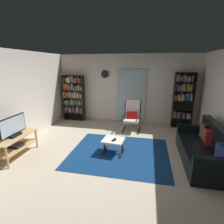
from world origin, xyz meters
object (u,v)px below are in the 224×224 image
Objects in this scene: ottoman at (113,142)px; tv_stand at (15,143)px; bookshelf_near_sofa at (183,98)px; wall_clock at (105,74)px; bookshelf_near_tv at (74,96)px; lounge_armchair at (132,115)px; television at (13,127)px; tv_remote at (115,139)px; cell_phone at (114,140)px; leather_sofa at (204,150)px.

tv_stand is at bearing -164.27° from ottoman.
wall_clock is at bearing 176.48° from bookshelf_near_sofa.
lounge_armchair is (2.43, -0.72, -0.44)m from bookshelf_near_tv.
tv_stand is 0.41m from television.
television is 3.74m from wall_clock.
tv_remote is at bearing -70.71° from wall_clock.
cell_phone is at bearing 14.31° from television.
tv_stand is at bearing -137.53° from lounge_armchair.
bookshelf_near_tv is (0.20, 3.13, 0.21)m from television.
bookshelf_near_sofa is 6.78× the size of wall_clock.
bookshelf_near_sofa is at bearing 35.28° from tv_stand.
bookshelf_near_sofa is 1.93m from lounge_armchair.
ottoman is 4.04× the size of cell_phone.
bookshelf_near_tv is 0.92× the size of bookshelf_near_sofa.
cell_phone is 3.17m from wall_clock.
bookshelf_near_tv is 3.33m from ottoman.
tv_remote reaches higher than ottoman.
leather_sofa is 2.14m from ottoman.
leather_sofa is 1.88× the size of lounge_armchair.
leather_sofa is 2.09m from tv_remote.
bookshelf_near_tv reaches higher than leather_sofa.
tv_stand is 3.19m from bookshelf_near_tv.
tv_stand is 2.47m from tv_remote.
ottoman is (-2.14, 0.04, -0.02)m from leather_sofa.
leather_sofa is 13.36× the size of tv_remote.
leather_sofa is at bearing -1.05° from ottoman.
bookshelf_near_sofa is at bearing -0.59° from bookshelf_near_tv.
tv_stand is at bearing -144.72° from bookshelf_near_sofa.
lounge_armchair is at bearing 97.55° from cell_phone.
tv_remote is 3.14m from wall_clock.
cell_phone reaches higher than ottoman.
television reaches higher than leather_sofa.
wall_clock is (-3.00, 2.65, 1.53)m from leather_sofa.
ottoman is (2.32, 0.66, -0.46)m from television.
cell_phone is (-0.29, -1.81, -0.16)m from lounge_armchair.
bookshelf_near_tv is 0.94× the size of leather_sofa.
leather_sofa is (0.11, -2.47, -0.76)m from bookshelf_near_sofa.
leather_sofa reaches higher than ottoman.
bookshelf_near_tv is at bearing 86.35° from tv_stand.
bookshelf_near_tv is at bearing 86.39° from television.
lounge_armchair is at bearing -36.09° from wall_clock.
bookshelf_near_sofa reaches higher than ottoman.
tv_stand reaches higher than tv_remote.
television is 2.49m from tv_remote.
bookshelf_near_sofa is 3.00m from wall_clock.
bookshelf_near_sofa is 3.26m from ottoman.
bookshelf_near_sofa is 3.22m from tv_remote.
leather_sofa is (4.47, 0.62, -0.03)m from tv_stand.
leather_sofa is (4.47, 0.62, -0.44)m from television.
bookshelf_near_tv is 5.00m from leather_sofa.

